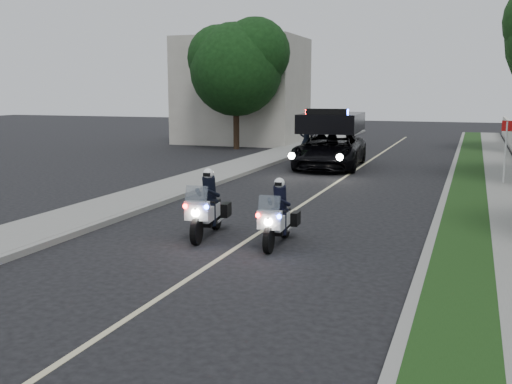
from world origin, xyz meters
TOP-DOWN VIEW (x-y plane):
  - ground at (0.00, 0.00)m, footprint 120.00×120.00m
  - curb_right at (4.10, 10.00)m, footprint 0.20×60.00m
  - grass_verge at (4.80, 10.00)m, footprint 1.20×60.00m
  - sidewalk_right at (6.10, 10.00)m, footprint 1.40×60.00m
  - curb_left at (-4.10, 10.00)m, footprint 0.20×60.00m
  - sidewalk_left at (-5.20, 10.00)m, footprint 2.00×60.00m
  - building_far at (-10.00, 26.00)m, footprint 8.00×6.00m
  - lane_marking at (0.00, 10.00)m, footprint 0.12×50.00m
  - police_moto_left at (-1.07, 0.94)m, footprint 0.94×2.02m
  - police_moto_right at (0.78, 0.76)m, footprint 0.74×1.85m
  - police_suv at (-1.29, 14.88)m, footprint 3.20×6.19m
  - bicycle at (-2.75, 16.11)m, footprint 0.62×1.72m
  - cyclist at (-2.75, 16.11)m, footprint 0.70×0.50m
  - sign_post at (6.00, 11.58)m, footprint 0.52×0.52m
  - tree_left_near at (-8.65, 21.60)m, footprint 7.22×7.22m

SIDE VIEW (x-z plane):
  - ground at x=0.00m, z-range 0.00..0.00m
  - police_moto_left at x=-1.07m, z-range -0.83..0.83m
  - police_moto_right at x=0.78m, z-range -0.77..0.77m
  - police_suv at x=-1.29m, z-range -1.46..1.46m
  - bicycle at x=-2.75m, z-range -0.45..0.45m
  - cyclist at x=-2.75m, z-range -0.92..0.92m
  - sign_post at x=6.00m, z-range -1.26..1.26m
  - tree_left_near at x=-8.65m, z-range -4.62..4.62m
  - lane_marking at x=0.00m, z-range 0.00..0.01m
  - curb_right at x=4.10m, z-range 0.00..0.15m
  - curb_left at x=-4.10m, z-range 0.00..0.15m
  - grass_verge at x=4.80m, z-range 0.00..0.16m
  - sidewalk_right at x=6.10m, z-range 0.00..0.16m
  - sidewalk_left at x=-5.20m, z-range 0.00..0.16m
  - building_far at x=-10.00m, z-range 0.00..7.00m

